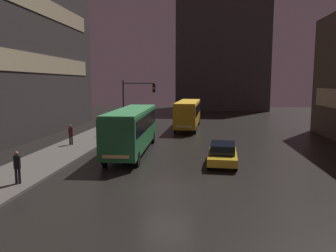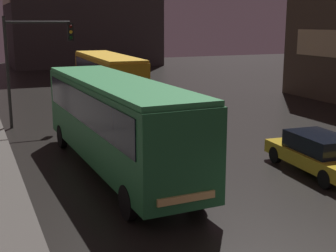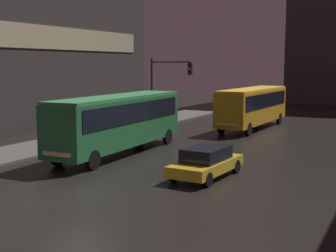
{
  "view_description": "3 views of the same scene",
  "coord_description": "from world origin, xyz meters",
  "px_view_note": "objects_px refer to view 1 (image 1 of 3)",
  "views": [
    {
      "loc": [
        1.71,
        -16.19,
        5.41
      ],
      "look_at": [
        -1.03,
        9.91,
        1.95
      ],
      "focal_mm": 35.0,
      "sensor_mm": 36.0,
      "label": 1
    },
    {
      "loc": [
        -8.38,
        -7.39,
        5.39
      ],
      "look_at": [
        -1.45,
        8.86,
        1.45
      ],
      "focal_mm": 50.0,
      "sensor_mm": 36.0,
      "label": 2
    },
    {
      "loc": [
        11.3,
        -14.12,
        5.21
      ],
      "look_at": [
        -1.63,
        10.82,
        1.49
      ],
      "focal_mm": 50.0,
      "sensor_mm": 36.0,
      "label": 3
    }
  ],
  "objects_px": {
    "bus_near": "(132,126)",
    "traffic_light_main": "(135,98)",
    "pedestrian_near": "(71,133)",
    "car_taxi": "(223,153)",
    "bus_far": "(188,112)",
    "pedestrian_mid": "(17,165)"
  },
  "relations": [
    {
      "from": "car_taxi",
      "to": "traffic_light_main",
      "type": "relative_size",
      "value": 0.81
    },
    {
      "from": "bus_far",
      "to": "car_taxi",
      "type": "xyz_separation_m",
      "value": [
        3.06,
        -16.99,
        -1.29
      ]
    },
    {
      "from": "car_taxi",
      "to": "pedestrian_near",
      "type": "xyz_separation_m",
      "value": [
        -12.56,
        4.89,
        0.45
      ]
    },
    {
      "from": "bus_near",
      "to": "car_taxi",
      "type": "xyz_separation_m",
      "value": [
        6.76,
        -2.98,
        -1.36
      ]
    },
    {
      "from": "car_taxi",
      "to": "traffic_light_main",
      "type": "height_order",
      "value": "traffic_light_main"
    },
    {
      "from": "pedestrian_near",
      "to": "traffic_light_main",
      "type": "xyz_separation_m",
      "value": [
        4.14,
        7.16,
        2.71
      ]
    },
    {
      "from": "car_taxi",
      "to": "pedestrian_near",
      "type": "distance_m",
      "value": 13.48
    },
    {
      "from": "pedestrian_near",
      "to": "bus_far",
      "type": "bearing_deg",
      "value": -94.29
    },
    {
      "from": "car_taxi",
      "to": "bus_near",
      "type": "bearing_deg",
      "value": -19.94
    },
    {
      "from": "bus_near",
      "to": "bus_far",
      "type": "distance_m",
      "value": 14.49
    },
    {
      "from": "bus_far",
      "to": "car_taxi",
      "type": "height_order",
      "value": "bus_far"
    },
    {
      "from": "bus_near",
      "to": "traffic_light_main",
      "type": "bearing_deg",
      "value": -81.31
    },
    {
      "from": "bus_near",
      "to": "car_taxi",
      "type": "relative_size",
      "value": 2.49
    },
    {
      "from": "bus_far",
      "to": "pedestrian_near",
      "type": "xyz_separation_m",
      "value": [
        -9.5,
        -12.1,
        -0.84
      ]
    },
    {
      "from": "pedestrian_mid",
      "to": "traffic_light_main",
      "type": "relative_size",
      "value": 0.3
    },
    {
      "from": "bus_near",
      "to": "pedestrian_mid",
      "type": "xyz_separation_m",
      "value": [
        -4.23,
        -8.92,
        -0.94
      ]
    },
    {
      "from": "bus_far",
      "to": "car_taxi",
      "type": "relative_size",
      "value": 2.35
    },
    {
      "from": "pedestrian_near",
      "to": "traffic_light_main",
      "type": "distance_m",
      "value": 8.7
    },
    {
      "from": "bus_near",
      "to": "pedestrian_mid",
      "type": "distance_m",
      "value": 9.92
    },
    {
      "from": "car_taxi",
      "to": "pedestrian_mid",
      "type": "bearing_deg",
      "value": 32.26
    },
    {
      "from": "traffic_light_main",
      "to": "bus_far",
      "type": "bearing_deg",
      "value": 42.66
    },
    {
      "from": "car_taxi",
      "to": "bus_far",
      "type": "bearing_deg",
      "value": -75.92
    }
  ]
}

